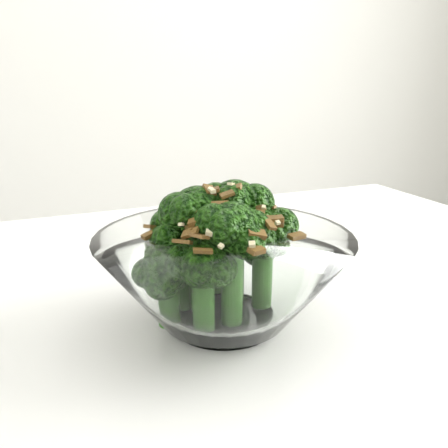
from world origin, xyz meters
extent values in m
cube|color=white|center=(-0.02, 0.00, 0.73)|extent=(1.30, 0.95, 0.04)
cylinder|color=white|center=(0.47, 0.41, 0.35)|extent=(0.04, 0.04, 0.71)
cylinder|color=white|center=(0.08, -0.01, 0.75)|extent=(0.09, 0.09, 0.01)
cylinder|color=#285A17|center=(0.12, 0.02, 0.78)|extent=(0.02, 0.02, 0.04)
sphere|color=#245810|center=(0.12, 0.02, 0.81)|extent=(0.04, 0.04, 0.04)
cylinder|color=#285A17|center=(0.06, 0.00, 0.80)|extent=(0.02, 0.02, 0.07)
sphere|color=#245810|center=(0.06, 0.00, 0.85)|extent=(0.05, 0.05, 0.05)
cylinder|color=#285A17|center=(0.08, -0.03, 0.80)|extent=(0.02, 0.02, 0.07)
sphere|color=#245810|center=(0.08, -0.03, 0.84)|extent=(0.05, 0.05, 0.05)
cylinder|color=#285A17|center=(0.08, 0.04, 0.78)|extent=(0.02, 0.02, 0.04)
sphere|color=#245810|center=(0.08, 0.04, 0.82)|extent=(0.04, 0.04, 0.04)
cylinder|color=#285A17|center=(0.03, -0.02, 0.78)|extent=(0.02, 0.02, 0.04)
sphere|color=#245810|center=(0.03, -0.02, 0.81)|extent=(0.04, 0.04, 0.04)
cylinder|color=#285A17|center=(0.09, 0.01, 0.80)|extent=(0.02, 0.02, 0.08)
sphere|color=#245810|center=(0.09, 0.01, 0.85)|extent=(0.05, 0.05, 0.05)
cylinder|color=#285A17|center=(0.04, 0.01, 0.79)|extent=(0.02, 0.02, 0.05)
sphere|color=#245810|center=(0.04, 0.01, 0.83)|extent=(0.05, 0.05, 0.05)
cylinder|color=#285A17|center=(0.11, -0.01, 0.79)|extent=(0.02, 0.02, 0.06)
sphere|color=#245810|center=(0.11, -0.01, 0.83)|extent=(0.04, 0.04, 0.04)
cylinder|color=#285A17|center=(0.05, -0.04, 0.79)|extent=(0.02, 0.02, 0.05)
sphere|color=#245810|center=(0.05, -0.04, 0.82)|extent=(0.04, 0.04, 0.04)
cube|color=brown|center=(0.12, 0.00, 0.85)|extent=(0.01, 0.01, 0.01)
cube|color=brown|center=(0.05, -0.01, 0.86)|extent=(0.01, 0.01, 0.01)
cube|color=brown|center=(0.06, 0.00, 0.87)|extent=(0.02, 0.01, 0.01)
cube|color=brown|center=(0.09, 0.03, 0.85)|extent=(0.02, 0.01, 0.01)
cube|color=brown|center=(0.05, -0.03, 0.85)|extent=(0.02, 0.01, 0.01)
cube|color=brown|center=(0.04, 0.04, 0.84)|extent=(0.01, 0.02, 0.00)
cube|color=brown|center=(0.09, 0.02, 0.86)|extent=(0.02, 0.01, 0.00)
cube|color=brown|center=(0.10, -0.02, 0.85)|extent=(0.01, 0.02, 0.00)
cube|color=brown|center=(0.06, -0.03, 0.86)|extent=(0.02, 0.02, 0.01)
cube|color=brown|center=(0.11, -0.01, 0.85)|extent=(0.01, 0.02, 0.01)
cube|color=brown|center=(0.11, -0.04, 0.85)|extent=(0.01, 0.01, 0.01)
cube|color=brown|center=(0.04, -0.04, 0.85)|extent=(0.01, 0.01, 0.01)
cube|color=brown|center=(0.12, 0.03, 0.84)|extent=(0.01, 0.01, 0.01)
cube|color=brown|center=(0.11, 0.02, 0.85)|extent=(0.01, 0.01, 0.01)
cube|color=brown|center=(0.09, -0.04, 0.86)|extent=(0.02, 0.01, 0.00)
cube|color=brown|center=(0.09, -0.05, 0.85)|extent=(0.02, 0.01, 0.01)
cube|color=brown|center=(0.05, -0.01, 0.86)|extent=(0.01, 0.01, 0.01)
cube|color=brown|center=(0.06, 0.03, 0.85)|extent=(0.02, 0.01, 0.01)
cube|color=brown|center=(0.05, -0.04, 0.85)|extent=(0.02, 0.02, 0.01)
cube|color=brown|center=(0.13, -0.03, 0.83)|extent=(0.02, 0.01, 0.00)
cube|color=brown|center=(0.11, -0.03, 0.85)|extent=(0.02, 0.01, 0.01)
cube|color=brown|center=(0.09, 0.00, 0.87)|extent=(0.01, 0.01, 0.01)
cube|color=brown|center=(0.08, -0.01, 0.87)|extent=(0.01, 0.01, 0.01)
cube|color=brown|center=(0.04, -0.04, 0.84)|extent=(0.02, 0.01, 0.01)
cube|color=brown|center=(0.07, 0.04, 0.85)|extent=(0.01, 0.01, 0.00)
cube|color=brown|center=(0.05, -0.03, 0.85)|extent=(0.01, 0.02, 0.01)
cube|color=brown|center=(0.02, 0.01, 0.84)|extent=(0.02, 0.01, 0.01)
cube|color=brown|center=(0.09, -0.06, 0.84)|extent=(0.02, 0.01, 0.01)
cube|color=brown|center=(0.11, -0.03, 0.85)|extent=(0.01, 0.01, 0.01)
cube|color=brown|center=(0.02, 0.00, 0.84)|extent=(0.02, 0.01, 0.01)
cube|color=brown|center=(0.05, -0.06, 0.84)|extent=(0.02, 0.01, 0.00)
cube|color=brown|center=(0.12, -0.03, 0.85)|extent=(0.01, 0.01, 0.01)
cube|color=brown|center=(0.09, 0.02, 0.86)|extent=(0.01, 0.02, 0.01)
cube|color=brown|center=(0.07, 0.00, 0.87)|extent=(0.01, 0.01, 0.01)
cube|color=brown|center=(0.07, 0.00, 0.87)|extent=(0.01, 0.01, 0.01)
cube|color=brown|center=(0.07, -0.02, 0.86)|extent=(0.02, 0.01, 0.01)
cube|color=beige|center=(0.08, -0.05, 0.85)|extent=(0.01, 0.01, 0.01)
cube|color=beige|center=(0.13, 0.02, 0.84)|extent=(0.00, 0.01, 0.00)
cube|color=beige|center=(0.11, -0.04, 0.85)|extent=(0.00, 0.00, 0.00)
cube|color=beige|center=(0.05, 0.01, 0.86)|extent=(0.01, 0.01, 0.00)
cube|color=beige|center=(0.12, 0.02, 0.84)|extent=(0.01, 0.01, 0.01)
cube|color=beige|center=(0.04, -0.01, 0.85)|extent=(0.01, 0.01, 0.01)
cube|color=beige|center=(0.11, -0.02, 0.86)|extent=(0.00, 0.00, 0.00)
cube|color=beige|center=(0.05, 0.01, 0.86)|extent=(0.01, 0.01, 0.00)
cube|color=beige|center=(0.05, -0.02, 0.86)|extent=(0.01, 0.01, 0.00)
cube|color=beige|center=(0.06, -0.06, 0.84)|extent=(0.01, 0.01, 0.00)
cube|color=beige|center=(0.12, 0.03, 0.84)|extent=(0.00, 0.01, 0.00)
cube|color=beige|center=(0.08, -0.03, 0.86)|extent=(0.00, 0.01, 0.00)
cube|color=beige|center=(0.07, -0.01, 0.87)|extent=(0.01, 0.01, 0.00)
cube|color=beige|center=(0.09, -0.05, 0.84)|extent=(0.00, 0.00, 0.00)
cube|color=beige|center=(0.08, -0.06, 0.84)|extent=(0.01, 0.01, 0.01)
cube|color=beige|center=(0.04, -0.02, 0.85)|extent=(0.01, 0.01, 0.00)
cube|color=beige|center=(0.07, -0.01, 0.87)|extent=(0.01, 0.01, 0.00)
cube|color=beige|center=(0.09, 0.00, 0.87)|extent=(0.01, 0.01, 0.00)
cube|color=beige|center=(0.06, -0.05, 0.85)|extent=(0.01, 0.01, 0.01)
cube|color=beige|center=(0.06, 0.04, 0.85)|extent=(0.01, 0.01, 0.01)
camera|label=1|loc=(-0.02, -0.39, 0.96)|focal=40.00mm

